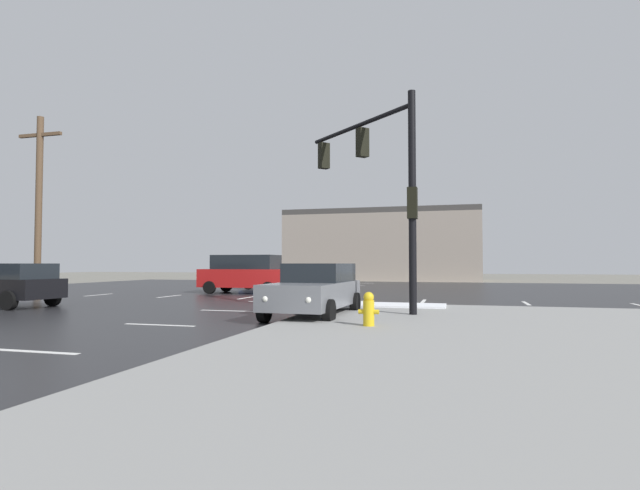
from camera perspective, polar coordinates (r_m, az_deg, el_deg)
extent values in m
plane|color=slate|center=(22.61, -3.74, -6.17)|extent=(120.00, 120.00, 0.00)
cube|color=#232326|center=(22.61, -3.74, -6.15)|extent=(44.00, 44.00, 0.02)
cube|color=white|center=(17.53, 7.57, -6.78)|extent=(4.00, 1.60, 0.06)
cube|color=silver|center=(10.51, -30.06, -10.46)|extent=(2.00, 0.15, 0.01)
cube|color=silver|center=(13.60, -17.83, -8.67)|extent=(2.00, 0.15, 0.01)
cube|color=silver|center=(17.07, -10.40, -7.38)|extent=(2.00, 0.15, 0.01)
cube|color=silver|center=(20.73, -5.56, -6.47)|extent=(2.00, 0.15, 0.01)
cube|color=silver|center=(24.50, -2.21, -5.81)|extent=(2.00, 0.15, 0.01)
cube|color=silver|center=(28.34, 0.25, -5.31)|extent=(2.00, 0.15, 0.01)
cube|color=silver|center=(32.21, 2.11, -4.93)|extent=(2.00, 0.15, 0.01)
cube|color=silver|center=(36.11, 3.57, -4.62)|extent=(2.00, 0.15, 0.01)
cube|color=silver|center=(40.03, 4.74, -4.37)|extent=(2.00, 0.15, 0.01)
cube|color=silver|center=(30.23, -29.80, -4.83)|extent=(0.15, 2.00, 0.01)
cube|color=silver|center=(27.54, -23.90, -5.22)|extent=(0.15, 2.00, 0.01)
cube|color=silver|center=(25.21, -16.80, -5.62)|extent=(0.15, 2.00, 0.01)
cube|color=silver|center=(23.34, -8.41, -5.97)|extent=(0.15, 2.00, 0.01)
cube|color=silver|center=(22.04, 1.21, -6.22)|extent=(0.15, 2.00, 0.01)
cube|color=silver|center=(21.42, 11.70, -6.30)|extent=(0.15, 2.00, 0.01)
cube|color=silver|center=(21.53, 22.45, -6.16)|extent=(0.15, 2.00, 0.01)
cube|color=silver|center=(17.81, 2.75, -7.20)|extent=(0.45, 7.00, 0.01)
cylinder|color=black|center=(14.71, 10.49, 4.88)|extent=(0.22, 0.22, 6.48)
cylinder|color=black|center=(17.29, 4.32, 13.40)|extent=(3.99, 3.72, 0.14)
cube|color=black|center=(16.93, 4.86, 11.55)|extent=(0.45, 0.45, 0.95)
sphere|color=#19D833|center=(17.12, 4.53, 12.38)|extent=(0.20, 0.20, 0.20)
cube|color=black|center=(18.85, 0.45, 10.13)|extent=(0.45, 0.45, 0.95)
sphere|color=#19D833|center=(19.04, 0.19, 10.88)|extent=(0.20, 0.20, 0.20)
cube|color=black|center=(14.70, 10.49, 4.72)|extent=(0.28, 0.36, 0.90)
cylinder|color=gold|center=(11.84, 5.57, -7.73)|extent=(0.26, 0.26, 0.60)
sphere|color=gold|center=(11.81, 5.57, -5.94)|extent=(0.25, 0.25, 0.25)
cylinder|color=gold|center=(11.87, 4.71, -7.57)|extent=(0.12, 0.11, 0.11)
cylinder|color=gold|center=(11.80, 6.44, -7.59)|extent=(0.12, 0.11, 0.11)
cube|color=gray|center=(49.06, 7.22, -0.36)|extent=(18.09, 8.00, 6.19)
cube|color=#3F3D3A|center=(49.28, 7.20, 3.53)|extent=(18.09, 8.00, 0.50)
cube|color=slate|center=(14.66, -0.75, -5.64)|extent=(1.91, 4.54, 0.70)
cube|color=black|center=(15.28, 0.01, -3.15)|extent=(1.72, 2.51, 0.55)
cylinder|color=black|center=(12.97, 1.02, -7.64)|extent=(0.24, 0.67, 0.66)
cylinder|color=black|center=(13.57, -6.38, -7.39)|extent=(0.24, 0.67, 0.66)
cylinder|color=black|center=(15.93, 4.03, -6.61)|extent=(0.24, 0.67, 0.66)
cylinder|color=black|center=(16.42, -2.15, -6.48)|extent=(0.24, 0.67, 0.66)
sphere|color=white|center=(12.40, -1.27, -6.28)|extent=(0.18, 0.18, 0.18)
sphere|color=white|center=(12.80, -6.21, -6.14)|extent=(0.18, 0.18, 0.18)
cube|color=#B21919|center=(26.92, -8.42, -3.75)|extent=(4.80, 1.95, 0.95)
cube|color=black|center=(26.90, -8.41, -1.94)|extent=(3.36, 1.80, 0.75)
cylinder|color=black|center=(27.23, -4.44, -4.75)|extent=(0.66, 0.22, 0.66)
cylinder|color=black|center=(25.41, -5.94, -4.93)|extent=(0.66, 0.22, 0.66)
cylinder|color=black|center=(28.50, -10.64, -4.60)|extent=(0.66, 0.22, 0.66)
cylinder|color=black|center=(26.77, -12.48, -4.75)|extent=(0.66, 0.22, 0.66)
sphere|color=white|center=(26.65, -3.24, -3.78)|extent=(0.18, 0.18, 0.18)
sphere|color=white|center=(25.47, -4.14, -3.86)|extent=(0.18, 0.18, 0.18)
cube|color=navy|center=(30.87, -4.88, -3.79)|extent=(4.68, 2.32, 0.70)
cube|color=black|center=(30.56, -3.74, -2.63)|extent=(2.65, 1.94, 0.55)
cylinder|color=black|center=(30.83, -8.18, -4.42)|extent=(0.68, 0.30, 0.66)
cylinder|color=black|center=(32.39, -6.57, -4.32)|extent=(0.68, 0.30, 0.66)
cylinder|color=black|center=(29.40, -3.01, -4.56)|extent=(0.68, 0.30, 0.66)
cylinder|color=black|center=(31.04, -1.60, -4.43)|extent=(0.68, 0.30, 0.66)
sphere|color=white|center=(31.43, -8.94, -3.74)|extent=(0.18, 0.18, 0.18)
sphere|color=white|center=(32.43, -7.89, -3.69)|extent=(0.18, 0.18, 0.18)
cube|color=black|center=(21.68, -32.68, -4.16)|extent=(4.59, 2.05, 0.70)
cube|color=black|center=(21.14, -31.50, -2.55)|extent=(2.56, 1.79, 0.55)
cylinder|color=black|center=(19.95, -31.96, -5.39)|extent=(0.67, 0.26, 0.66)
cylinder|color=black|center=(21.14, -28.18, -5.26)|extent=(0.67, 0.26, 0.66)
cylinder|color=brown|center=(25.01, -29.42, 3.69)|extent=(0.28, 0.28, 8.03)
cube|color=brown|center=(25.52, -29.29, 10.89)|extent=(2.20, 0.14, 0.14)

